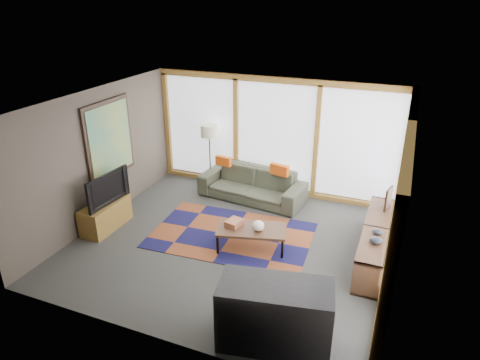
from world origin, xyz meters
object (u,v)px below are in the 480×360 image
at_px(floor_lamp, 210,157).
at_px(bookshelf, 375,242).
at_px(television, 104,188).
at_px(bar_counter, 275,315).
at_px(coffee_table, 251,238).
at_px(tv_console, 106,215).
at_px(sofa, 252,184).

distance_m(floor_lamp, bookshelf, 4.16).
relative_size(floor_lamp, bookshelf, 0.64).
relative_size(bookshelf, television, 2.23).
relative_size(floor_lamp, television, 1.42).
height_order(television, bar_counter, television).
height_order(floor_lamp, television, floor_lamp).
bearing_deg(coffee_table, tv_console, -172.64).
distance_m(floor_lamp, coffee_table, 2.79).
bearing_deg(floor_lamp, bar_counter, -54.90).
height_order(sofa, television, television).
height_order(bookshelf, bar_counter, bar_counter).
distance_m(sofa, bar_counter, 4.24).
xyz_separation_m(sofa, tv_console, (-2.16, -2.24, -0.07)).
bearing_deg(bookshelf, sofa, 153.93).
bearing_deg(bookshelf, coffee_table, -165.41).
height_order(bookshelf, television, television).
relative_size(sofa, bookshelf, 0.97).
bearing_deg(tv_console, television, 54.95).
bearing_deg(coffee_table, television, -173.24).
bearing_deg(tv_console, bookshelf, 10.44).
bearing_deg(television, bookshelf, -75.44).
bearing_deg(floor_lamp, tv_console, -113.51).
height_order(coffee_table, tv_console, tv_console).
bearing_deg(bookshelf, bar_counter, -111.43).
relative_size(coffee_table, television, 1.13).
bearing_deg(television, bar_counter, -108.56).
bearing_deg(coffee_table, floor_lamp, 130.77).
distance_m(bookshelf, tv_console, 4.98).
distance_m(floor_lamp, bar_counter, 4.97).
relative_size(sofa, floor_lamp, 1.52).
xyz_separation_m(sofa, bookshelf, (2.74, -1.34, -0.04)).
xyz_separation_m(tv_console, television, (0.02, 0.03, 0.57)).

